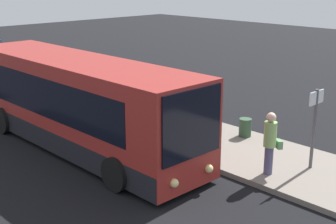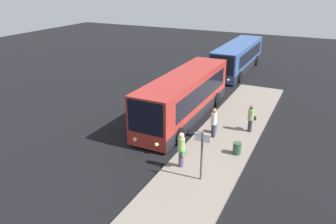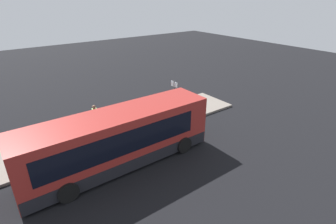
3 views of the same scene
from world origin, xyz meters
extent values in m
plane|color=black|center=(0.00, 0.00, 0.00)|extent=(80.00, 80.00, 0.00)
cube|color=slate|center=(0.00, 3.39, 0.08)|extent=(20.00, 3.58, 0.16)
cube|color=maroon|center=(-1.22, -0.08, 1.62)|extent=(10.46, 2.43, 2.89)
cube|color=black|center=(-1.22, -0.08, 0.52)|extent=(10.41, 2.45, 0.70)
cube|color=black|center=(-1.48, -0.08, 1.96)|extent=(8.58, 2.46, 1.27)
cube|color=black|center=(4.03, -0.08, 2.04)|extent=(0.06, 2.14, 1.85)
sphere|color=#F9E58C|center=(4.05, 0.59, 0.62)|extent=(0.24, 0.24, 0.24)
sphere|color=#F9E58C|center=(4.05, -0.75, 0.62)|extent=(0.24, 0.24, 0.24)
cylinder|color=black|center=(2.34, 1.14, 0.49)|extent=(0.98, 0.30, 0.98)
cylinder|color=black|center=(2.34, -1.30, 0.49)|extent=(0.98, 0.30, 0.98)
cylinder|color=black|center=(-4.46, 1.14, 0.49)|extent=(0.98, 0.30, 0.98)
cylinder|color=black|center=(-4.46, -1.30, 0.49)|extent=(0.98, 0.30, 0.98)
cube|color=#33518C|center=(-14.76, -0.08, 1.49)|extent=(10.94, 2.43, 2.63)
cube|color=black|center=(-14.76, -0.08, 0.53)|extent=(10.88, 2.45, 0.70)
cube|color=black|center=(-15.03, -0.08, 1.81)|extent=(8.97, 2.46, 1.16)
cube|color=black|center=(-9.27, -0.08, 1.87)|extent=(0.06, 2.14, 1.68)
sphere|color=#F9E58C|center=(-9.25, 0.59, 0.63)|extent=(0.24, 0.24, 0.24)
sphere|color=#F9E58C|center=(-9.25, -0.75, 0.63)|extent=(0.24, 0.24, 0.24)
cylinder|color=black|center=(-11.04, 1.13, 0.51)|extent=(1.01, 0.30, 1.01)
cylinder|color=black|center=(-11.04, -1.30, 0.51)|extent=(1.01, 0.30, 1.01)
cylinder|color=black|center=(-18.15, 1.13, 0.51)|extent=(1.01, 0.30, 1.01)
cylinder|color=black|center=(-18.15, -1.30, 0.51)|extent=(1.01, 0.30, 1.01)
cylinder|color=#2D2D33|center=(-0.74, 4.49, 0.55)|extent=(0.34, 0.34, 0.77)
cylinder|color=#8CB766|center=(-0.74, 4.49, 1.27)|extent=(0.49, 0.49, 0.67)
sphere|color=brown|center=(-0.74, 4.49, 1.73)|extent=(0.25, 0.25, 0.25)
cube|color=black|center=(-0.99, 4.62, 0.98)|extent=(0.25, 0.31, 0.24)
cylinder|color=#2D2D33|center=(0.97, 2.73, 0.57)|extent=(0.31, 0.31, 0.82)
cylinder|color=silver|center=(0.97, 2.73, 1.33)|extent=(0.44, 0.44, 0.71)
sphere|color=#9E7051|center=(0.97, 2.73, 1.82)|extent=(0.27, 0.27, 0.27)
cube|color=black|center=(0.71, 2.63, 1.03)|extent=(0.23, 0.31, 0.24)
cylinder|color=#4C476B|center=(4.79, 2.36, 0.58)|extent=(0.35, 0.35, 0.84)
cylinder|color=#8CB766|center=(4.79, 2.36, 1.37)|extent=(0.50, 0.50, 0.73)
sphere|color=beige|center=(4.79, 2.36, 1.87)|extent=(0.27, 0.27, 0.27)
cube|color=#598C59|center=(4.95, 2.58, 1.05)|extent=(0.31, 0.27, 0.24)
cube|color=#334C7F|center=(0.37, 2.59, 0.46)|extent=(0.34, 0.27, 0.59)
cylinder|color=black|center=(0.37, 2.59, 0.88)|extent=(0.02, 0.02, 0.24)
cylinder|color=#4C4C51|center=(5.42, 3.65, 1.37)|extent=(0.10, 0.10, 2.41)
cube|color=silver|center=(5.42, 3.65, 2.33)|extent=(0.04, 0.74, 0.39)
cylinder|color=#2D4C33|center=(2.33, 4.52, 0.49)|extent=(0.44, 0.44, 0.65)
camera|label=1|loc=(11.78, -8.43, 5.74)|focal=50.00mm
camera|label=2|loc=(17.73, 7.98, 8.88)|focal=35.00mm
camera|label=3|loc=(-6.34, -11.42, 8.70)|focal=28.00mm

